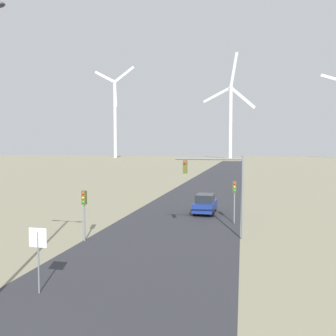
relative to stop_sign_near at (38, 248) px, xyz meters
name	(u,v)px	position (x,y,z in m)	size (l,w,h in m)	color
road_surface	(210,187)	(3.06, 40.88, -1.92)	(10.00, 240.00, 0.01)	#2D2D33
stop_sign_near	(38,248)	(0.00, 0.00, 0.00)	(0.81, 0.07, 2.74)	slate
traffic_light_post_near_left	(84,204)	(-1.81, 7.54, 0.50)	(0.28, 0.33, 3.30)	slate
traffic_light_post_near_right	(234,192)	(7.56, 14.96, 0.59)	(0.28, 0.34, 3.41)	slate
traffic_light_mast_overhead	(218,179)	(6.55, 10.27, 2.08)	(4.59, 0.35, 5.57)	slate
car_approaching	(205,204)	(4.82, 18.47, -1.01)	(1.96, 4.17, 1.83)	navy
wind_turbine_far_left	(115,113)	(-81.33, 210.22, 30.42)	(31.23, 3.56, 64.29)	silver
wind_turbine_left	(231,114)	(0.42, 204.60, 26.77)	(34.42, 17.78, 67.58)	silver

